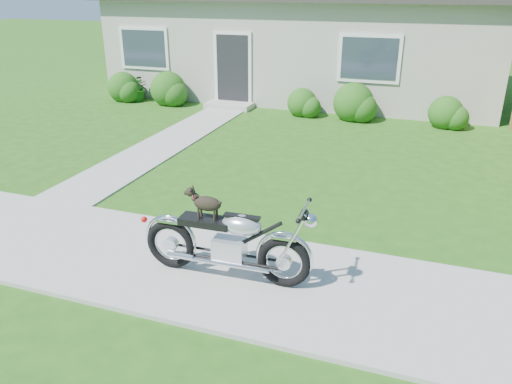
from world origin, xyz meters
TOP-DOWN VIEW (x-y plane):
  - ground at (0.00, 0.00)m, footprint 80.00×80.00m
  - sidewalk at (0.00, 0.00)m, footprint 24.00×2.20m
  - walkway at (-1.50, 5.00)m, footprint 1.20×8.00m
  - house at (-0.00, 11.99)m, footprint 12.60×7.03m
  - shrub_row at (-0.55, 8.50)m, footprint 10.66×1.10m
  - potted_plant_left at (-4.59, 8.55)m, footprint 0.78×0.68m
  - potted_plant_right at (0.87, 8.55)m, footprint 0.47×0.47m
  - motorcycle_with_dog at (2.11, -0.13)m, footprint 2.22×0.60m

SIDE VIEW (x-z plane):
  - ground at x=0.00m, z-range 0.00..0.00m
  - walkway at x=-1.50m, z-range 0.00..0.03m
  - sidewalk at x=0.00m, z-range 0.00..0.04m
  - potted_plant_right at x=0.87m, z-range 0.00..0.68m
  - potted_plant_left at x=-4.59m, z-range 0.00..0.86m
  - shrub_row at x=-0.55m, z-range -0.12..0.98m
  - motorcycle_with_dog at x=2.11m, z-range -0.03..1.13m
  - house at x=0.00m, z-range -0.09..4.41m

